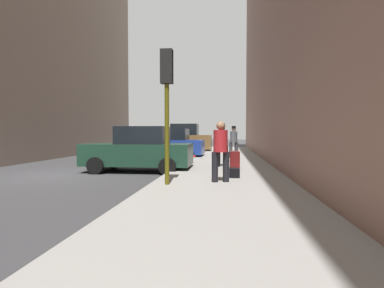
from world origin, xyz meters
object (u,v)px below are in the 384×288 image
at_px(parked_blue_sedan, 170,144).
at_px(pedestrian_with_beanie, 234,140).
at_px(traffic_light, 167,87).
at_px(parked_dark_green_sedan, 139,150).
at_px(duffel_bag, 234,173).
at_px(pedestrian_in_red_jacket, 220,148).
at_px(pedestrian_with_fedora, 222,143).
at_px(rolling_suitcase, 235,160).
at_px(parked_bronze_suv, 183,139).
at_px(fire_hydrant, 191,155).

distance_m(parked_blue_sedan, pedestrian_with_beanie, 3.95).
height_order(parked_blue_sedan, traffic_light, traffic_light).
height_order(parked_dark_green_sedan, parked_blue_sedan, same).
distance_m(parked_dark_green_sedan, parked_blue_sedan, 6.34).
bearing_deg(duffel_bag, pedestrian_in_red_jacket, -113.80).
distance_m(pedestrian_with_fedora, pedestrian_with_beanie, 4.71).
distance_m(traffic_light, rolling_suitcase, 4.72).
bearing_deg(pedestrian_in_red_jacket, duffel_bag, 66.20).
height_order(parked_blue_sedan, rolling_suitcase, parked_blue_sedan).
distance_m(pedestrian_with_beanie, duffel_bag, 7.66).
bearing_deg(rolling_suitcase, parked_bronze_suv, 107.42).
bearing_deg(rolling_suitcase, duffel_bag, -91.71).
bearing_deg(parked_bronze_suv, pedestrian_with_fedora, -73.73).
bearing_deg(parked_dark_green_sedan, pedestrian_with_fedora, 14.11).
relative_size(pedestrian_in_red_jacket, rolling_suitcase, 1.64).
bearing_deg(pedestrian_with_beanie, duffel_bag, -91.17).
bearing_deg(parked_blue_sedan, parked_bronze_suv, 90.00).
height_order(parked_blue_sedan, parked_bronze_suv, parked_bronze_suv).
relative_size(parked_blue_sedan, duffel_bag, 9.68).
height_order(parked_dark_green_sedan, duffel_bag, parked_dark_green_sedan).
height_order(pedestrian_with_beanie, rolling_suitcase, pedestrian_with_beanie).
height_order(parked_bronze_suv, fire_hydrant, parked_bronze_suv).
distance_m(parked_bronze_suv, fire_hydrant, 10.04).
distance_m(parked_bronze_suv, pedestrian_in_red_jacket, 15.42).
bearing_deg(parked_bronze_suv, rolling_suitcase, -72.58).
bearing_deg(fire_hydrant, duffel_bag, -66.10).
bearing_deg(parked_blue_sedan, fire_hydrant, -66.77).
bearing_deg(pedestrian_in_red_jacket, parked_blue_sedan, 109.18).
distance_m(pedestrian_in_red_jacket, rolling_suitcase, 3.19).
height_order(fire_hydrant, rolling_suitcase, rolling_suitcase).
distance_m(rolling_suitcase, duffel_bag, 2.16).
distance_m(traffic_light, pedestrian_in_red_jacket, 2.26).
bearing_deg(parked_bronze_suv, pedestrian_with_beanie, -59.39).
xyz_separation_m(parked_dark_green_sedan, traffic_light, (1.85, -3.65, 1.91)).
distance_m(fire_hydrant, traffic_light, 6.21).
relative_size(fire_hydrant, pedestrian_with_fedora, 0.40).
relative_size(parked_dark_green_sedan, duffel_bag, 9.55).
relative_size(parked_bronze_suv, duffel_bag, 10.50).
distance_m(pedestrian_with_beanie, pedestrian_in_red_jacket, 8.58).
relative_size(parked_blue_sedan, pedestrian_in_red_jacket, 2.49).
bearing_deg(parked_dark_green_sedan, parked_blue_sedan, 90.00).
distance_m(parked_blue_sedan, pedestrian_with_fedora, 6.42).
relative_size(fire_hydrant, pedestrian_in_red_jacket, 0.41).
distance_m(fire_hydrant, pedestrian_with_fedora, 2.07).
xyz_separation_m(parked_dark_green_sedan, parked_blue_sedan, (-0.00, 6.34, 0.00)).
bearing_deg(duffel_bag, parked_dark_green_sedan, 150.14).
xyz_separation_m(fire_hydrant, duffel_bag, (1.89, -4.26, -0.21)).
relative_size(parked_bronze_suv, traffic_light, 1.28).
distance_m(parked_bronze_suv, pedestrian_with_fedora, 11.65).
bearing_deg(parked_dark_green_sedan, duffel_bag, -29.86).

